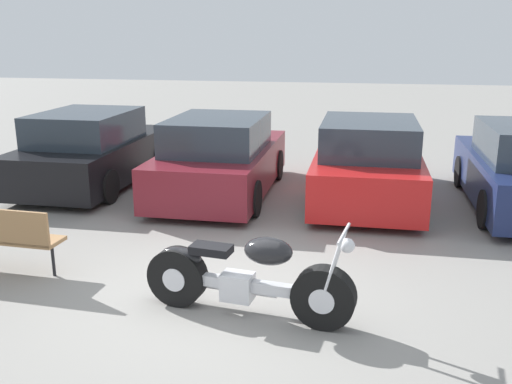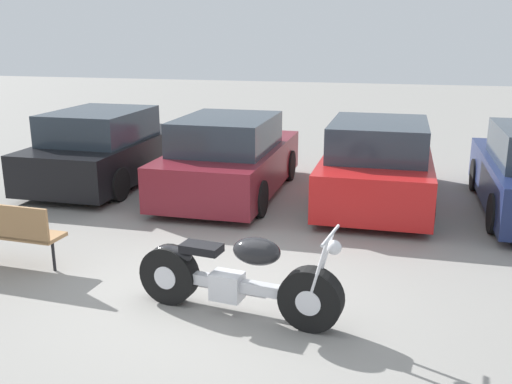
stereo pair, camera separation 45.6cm
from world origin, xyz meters
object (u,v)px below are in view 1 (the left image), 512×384
Objects in this scene: parked_car_black at (92,151)px; parked_car_red at (368,163)px; parked_car_maroon at (220,159)px; motorcycle at (246,278)px.

parked_car_red is (5.41, -0.10, 0.00)m from parked_car_black.
parked_car_black is at bearing 178.93° from parked_car_red.
parked_car_black and parked_car_maroon have the same top height.
parked_car_red reaches higher than motorcycle.
parked_car_black and parked_car_red have the same top height.
parked_car_black is 5.41m from parked_car_red.
parked_car_maroon reaches higher than motorcycle.
motorcycle is at bearing -104.80° from parked_car_red.
parked_car_red is at bearing -1.07° from parked_car_black.
parked_car_maroon is 2.71m from parked_car_red.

